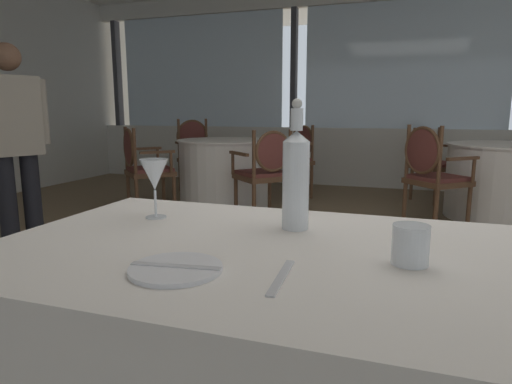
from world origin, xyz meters
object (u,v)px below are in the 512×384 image
object	(u,v)px
dining_chair_1_1	(431,169)
diner_person_0	(14,139)
side_plate	(176,269)
dining_chair_0_1	(295,154)
water_tumbler	(411,245)
dining_chair_0_2	(196,150)
water_bottle	(296,177)
dining_chair_0_3	(142,163)
dining_chair_1_0	(433,158)
wine_glass	(154,176)
dining_chair_0_0	(266,168)

from	to	relation	value
dining_chair_1_1	diner_person_0	world-z (taller)	diner_person_0
side_plate	dining_chair_0_1	bearing A→B (deg)	100.72
side_plate	water_tumbler	bearing A→B (deg)	23.52
dining_chair_0_1	dining_chair_0_2	distance (m)	1.39
water_bottle	water_tumbler	xyz separation A→B (m)	(0.31, -0.21, -0.10)
dining_chair_1_1	dining_chair_0_3	bearing A→B (deg)	143.87
dining_chair_1_0	wine_glass	bearing A→B (deg)	-54.59
dining_chair_0_3	diner_person_0	bearing A→B (deg)	-139.53
side_plate	dining_chair_1_0	world-z (taller)	dining_chair_1_0
dining_chair_0_3	water_bottle	bearing A→B (deg)	-97.23
water_tumbler	dining_chair_1_1	distance (m)	3.41
dining_chair_0_1	dining_chair_1_1	size ratio (longest dim) A/B	0.95
water_tumbler	dining_chair_0_0	distance (m)	3.42
dining_chair_1_0	dining_chair_1_1	size ratio (longest dim) A/B	0.92
dining_chair_0_1	dining_chair_1_0	world-z (taller)	dining_chair_0_1
dining_chair_0_3	diner_person_0	world-z (taller)	diner_person_0
water_tumbler	dining_chair_0_1	xyz separation A→B (m)	(-1.36, 4.53, -0.26)
water_bottle	dining_chair_0_1	bearing A→B (deg)	103.66
dining_chair_0_0	dining_chair_0_1	xyz separation A→B (m)	(-0.05, 1.38, 0.01)
water_tumbler	dining_chair_1_1	world-z (taller)	dining_chair_1_1
dining_chair_0_3	dining_chair_1_0	bearing A→B (deg)	-16.52
dining_chair_0_1	dining_chair_0_3	distance (m)	1.96
dining_chair_0_0	dining_chair_0_1	size ratio (longest dim) A/B	1.00
wine_glass	diner_person_0	world-z (taller)	diner_person_0
dining_chair_0_2	dining_chair_0_1	bearing A→B (deg)	44.62
dining_chair_0_2	wine_glass	bearing A→B (deg)	-21.88
side_plate	dining_chair_0_0	bearing A→B (deg)	104.26
wine_glass	dining_chair_0_3	bearing A→B (deg)	123.86
wine_glass	dining_chair_0_1	size ratio (longest dim) A/B	0.20
wine_glass	dining_chair_0_1	xyz separation A→B (m)	(-0.61, 4.33, -0.35)
side_plate	diner_person_0	size ratio (longest dim) A/B	0.12
side_plate	dining_chair_1_1	bearing A→B (deg)	79.37
dining_chair_1_1	dining_chair_0_0	bearing A→B (deg)	147.35
side_plate	water_tumbler	world-z (taller)	water_tumbler
dining_chair_0_2	dining_chair_1_1	distance (m)	3.16
dining_chair_0_2	dining_chair_1_1	xyz separation A→B (m)	(2.96, -1.10, -0.01)
dining_chair_0_0	dining_chair_0_2	size ratio (longest dim) A/B	0.93
water_bottle	diner_person_0	bearing A→B (deg)	151.31
wine_glass	dining_chair_1_1	xyz separation A→B (m)	(0.96, 3.20, -0.33)
water_tumbler	dining_chair_0_0	xyz separation A→B (m)	(-1.31, 3.15, -0.26)
dining_chair_1_0	diner_person_0	xyz separation A→B (m)	(-3.07, -3.29, 0.37)
side_plate	dining_chair_0_2	xyz separation A→B (m)	(-2.29, 4.70, -0.20)
dining_chair_0_0	dining_chair_0_3	size ratio (longest dim) A/B	0.99
side_plate	water_tumbler	size ratio (longest dim) A/B	2.23
water_bottle	side_plate	bearing A→B (deg)	-110.67
dining_chair_1_0	dining_chair_0_3	bearing A→B (deg)	-101.61
water_tumbler	dining_chair_1_1	xyz separation A→B (m)	(0.21, 3.40, -0.24)
water_bottle	dining_chair_1_0	size ratio (longest dim) A/B	0.41
water_bottle	dining_chair_0_3	world-z (taller)	water_bottle
dining_chair_0_0	water_tumbler	bearing A→B (deg)	155.81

